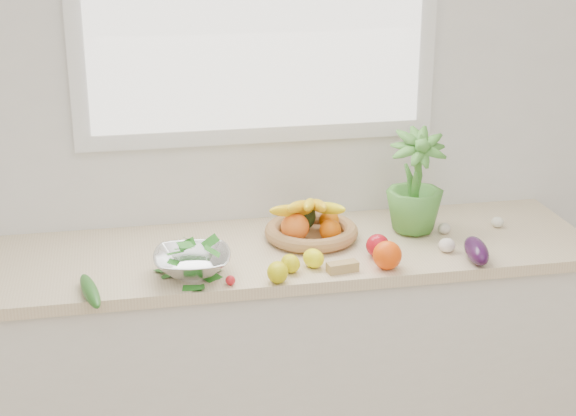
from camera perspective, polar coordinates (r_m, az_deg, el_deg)
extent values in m
cube|color=white|center=(3.19, -2.01, 6.95)|extent=(4.50, 0.02, 2.70)
cube|color=silver|center=(3.26, -0.95, -10.25)|extent=(2.20, 0.58, 0.86)
cube|color=beige|center=(3.05, -0.99, -2.94)|extent=(2.24, 0.62, 0.04)
sphere|color=#FF4C08|center=(2.88, 6.44, -3.05)|extent=(0.12, 0.12, 0.09)
ellipsoid|color=#FFF70D|center=(2.88, 1.66, -3.27)|extent=(0.09, 0.10, 0.06)
ellipsoid|color=#D0C60B|center=(2.77, -0.68, -4.18)|extent=(0.08, 0.10, 0.07)
ellipsoid|color=#D2C60B|center=(2.85, 0.16, -3.61)|extent=(0.08, 0.09, 0.06)
sphere|color=#B80E1C|center=(2.98, 5.82, -2.44)|extent=(0.09, 0.09, 0.08)
cube|color=tan|center=(2.86, 3.54, -3.82)|extent=(0.11, 0.06, 0.03)
ellipsoid|color=silver|center=(3.21, 10.08, -1.32)|extent=(0.05, 0.05, 0.04)
ellipsoid|color=silver|center=(3.31, 13.39, -0.89)|extent=(0.06, 0.06, 0.04)
ellipsoid|color=white|center=(3.05, 10.24, -2.38)|extent=(0.07, 0.07, 0.05)
ellipsoid|color=#2E0E33|center=(2.99, 12.08, -2.71)|extent=(0.10, 0.19, 0.07)
ellipsoid|color=#215619|center=(2.74, -12.67, -5.25)|extent=(0.09, 0.25, 0.05)
sphere|color=red|center=(2.77, -3.75, -4.69)|extent=(0.04, 0.04, 0.03)
imported|color=#488F34|center=(3.15, 8.24, 1.75)|extent=(0.22, 0.22, 0.37)
cylinder|color=tan|center=(3.12, 1.52, -1.92)|extent=(0.35, 0.35, 0.01)
torus|color=#AF814E|center=(3.11, 1.52, -1.51)|extent=(0.42, 0.42, 0.05)
sphere|color=orange|center=(3.06, 0.46, -1.24)|extent=(0.13, 0.13, 0.10)
sphere|color=#DA5E06|center=(3.07, 2.75, -1.45)|extent=(0.10, 0.10, 0.08)
sphere|color=#D76506|center=(3.16, 2.67, -0.80)|extent=(0.09, 0.09, 0.07)
ellipsoid|color=black|center=(3.16, 1.07, -0.51)|extent=(0.10, 0.10, 0.10)
ellipsoid|color=yellow|center=(3.05, 0.21, -0.17)|extent=(0.20, 0.16, 0.09)
ellipsoid|color=yellow|center=(3.06, 0.79, 0.09)|extent=(0.16, 0.20, 0.09)
ellipsoid|color=yellow|center=(3.06, 1.40, 0.21)|extent=(0.10, 0.22, 0.09)
ellipsoid|color=yellow|center=(3.08, 1.96, 0.17)|extent=(0.04, 0.22, 0.09)
ellipsoid|color=yellow|center=(3.08, 2.58, -0.01)|extent=(0.11, 0.22, 0.09)
cylinder|color=white|center=(2.84, -6.17, -4.23)|extent=(0.11, 0.11, 0.02)
imported|color=silver|center=(2.82, -6.20, -3.48)|extent=(0.27, 0.27, 0.06)
ellipsoid|color=#1A691E|center=(2.81, -6.23, -2.78)|extent=(0.20, 0.20, 0.08)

